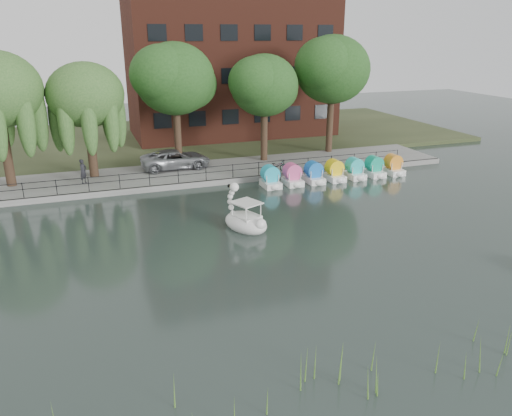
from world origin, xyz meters
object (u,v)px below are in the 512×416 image
minivan (176,158)px  pedestrian (83,170)px  swan_boat (245,219)px  bicycle (276,165)px

minivan → pedestrian: (-6.83, -1.83, 0.14)m
minivan → swan_boat: swan_boat is taller
minivan → bicycle: 7.81m
bicycle → swan_boat: bearing=157.9°
bicycle → pedestrian: bearing=92.3°
minivan → bicycle: size_ratio=3.54×
minivan → pedestrian: size_ratio=3.08×
bicycle → swan_boat: size_ratio=0.51×
minivan → swan_boat: bearing=-175.0°
bicycle → pedestrian: size_ratio=0.87×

